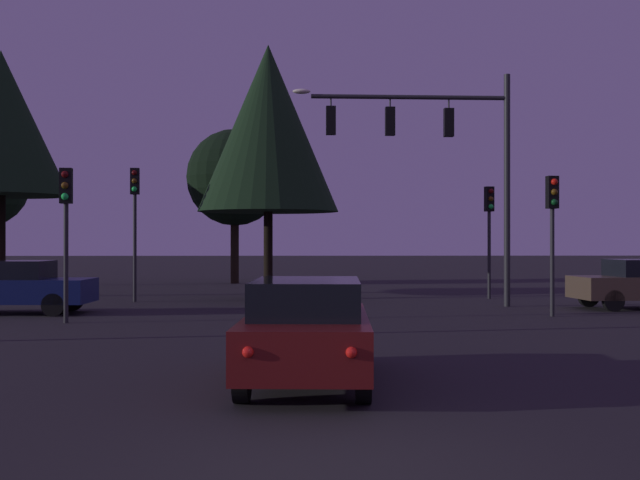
% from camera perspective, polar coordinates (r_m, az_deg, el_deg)
% --- Properties ---
extents(ground_plane, '(168.00, 168.00, 0.00)m').
position_cam_1_polar(ground_plane, '(31.79, -0.94, -3.84)').
color(ground_plane, black).
rests_on(ground_plane, ground).
extents(traffic_signal_mast_arm, '(6.93, 0.50, 7.40)m').
position_cam_1_polar(traffic_signal_mast_arm, '(25.89, 8.55, 6.64)').
color(traffic_signal_mast_arm, '#232326').
rests_on(traffic_signal_mast_arm, ground).
extents(traffic_light_corner_left, '(0.32, 0.36, 4.59)m').
position_cam_1_polar(traffic_light_corner_left, '(28.20, -13.02, 2.27)').
color(traffic_light_corner_left, '#232326').
rests_on(traffic_light_corner_left, ground).
extents(traffic_light_corner_right, '(0.35, 0.38, 4.06)m').
position_cam_1_polar(traffic_light_corner_right, '(29.62, 11.94, 1.47)').
color(traffic_light_corner_right, '#232326').
rests_on(traffic_light_corner_right, ground).
extents(traffic_light_median, '(0.32, 0.36, 3.94)m').
position_cam_1_polar(traffic_light_median, '(21.34, -17.60, 1.86)').
color(traffic_light_median, '#232326').
rests_on(traffic_light_median, ground).
extents(traffic_light_far_side, '(0.33, 0.37, 3.88)m').
position_cam_1_polar(traffic_light_far_side, '(23.06, 16.19, 1.63)').
color(traffic_light_far_side, '#232326').
rests_on(traffic_light_far_side, ground).
extents(car_nearside_lane, '(1.98, 4.62, 1.52)m').
position_cam_1_polar(car_nearside_lane, '(11.78, -0.94, -6.33)').
color(car_nearside_lane, '#4C0F0F').
rests_on(car_nearside_lane, ground).
extents(car_crossing_right, '(4.66, 1.99, 1.52)m').
position_cam_1_polar(car_crossing_right, '(24.69, -21.18, -3.06)').
color(car_crossing_right, '#0F1947').
rests_on(car_crossing_right, ground).
extents(tree_behind_sign, '(4.75, 4.75, 7.60)m').
position_cam_1_polar(tree_behind_sign, '(39.87, -6.08, 4.41)').
color(tree_behind_sign, black).
rests_on(tree_behind_sign, ground).
extents(tree_left_far, '(4.97, 4.97, 9.21)m').
position_cam_1_polar(tree_left_far, '(32.46, -21.73, 7.72)').
color(tree_left_far, black).
rests_on(tree_left_far, ground).
extents(tree_right_cluster, '(5.03, 5.03, 9.12)m').
position_cam_1_polar(tree_right_cluster, '(28.99, -3.70, 7.92)').
color(tree_right_cluster, black).
rests_on(tree_right_cluster, ground).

